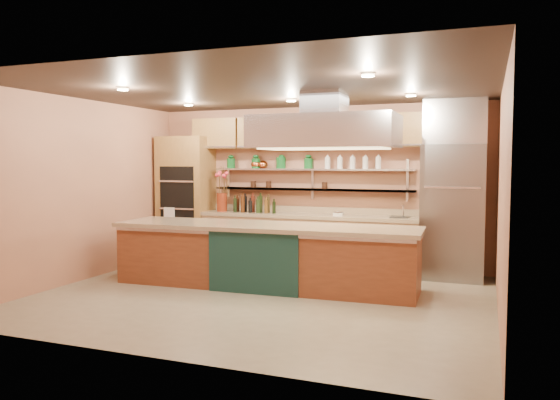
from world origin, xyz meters
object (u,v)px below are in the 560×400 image
at_px(refrigerator, 453,212).
at_px(flower_vase, 222,202).
at_px(kitchen_scale, 339,213).
at_px(island, 265,256).
at_px(green_canister, 281,163).
at_px(copper_kettle, 263,164).

height_order(refrigerator, flower_vase, refrigerator).
bearing_deg(kitchen_scale, island, -122.73).
height_order(refrigerator, kitchen_scale, refrigerator).
bearing_deg(green_canister, kitchen_scale, -11.08).
distance_m(copper_kettle, green_canister, 0.34).
xyz_separation_m(flower_vase, green_canister, (1.07, 0.22, 0.72)).
bearing_deg(island, refrigerator, 29.51).
bearing_deg(refrigerator, green_canister, 175.56).
bearing_deg(kitchen_scale, flower_vase, 170.94).
bearing_deg(copper_kettle, refrigerator, -3.98).
bearing_deg(island, kitchen_scale, 64.05).
xyz_separation_m(refrigerator, flower_vase, (-4.03, 0.01, 0.05)).
xyz_separation_m(flower_vase, kitchen_scale, (2.19, 0.00, -0.12)).
bearing_deg(copper_kettle, flower_vase, -163.13).
bearing_deg(green_canister, island, -76.55).
relative_size(island, copper_kettle, 24.89).
bearing_deg(copper_kettle, kitchen_scale, -8.54).
bearing_deg(copper_kettle, island, -66.78).
distance_m(island, green_canister, 2.29).
relative_size(flower_vase, green_canister, 1.66).
bearing_deg(copper_kettle, green_canister, 0.00).
height_order(flower_vase, green_canister, green_canister).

